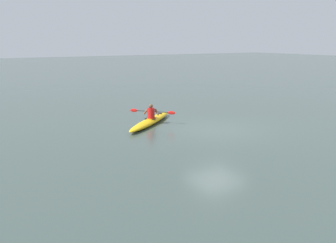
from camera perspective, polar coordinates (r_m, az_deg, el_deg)
ground_plane at (r=17.85m, az=7.18°, el=-1.31°), size 160.00×160.00×0.00m
kayak at (r=19.00m, az=-2.66°, el=0.04°), size 4.14×3.56×0.29m
kayaker at (r=19.02m, az=-2.54°, el=1.38°), size 1.57×1.89×0.71m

